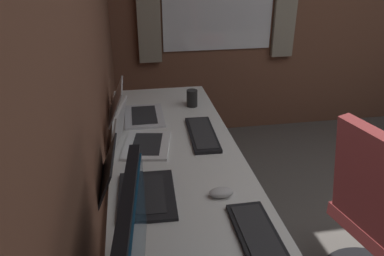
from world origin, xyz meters
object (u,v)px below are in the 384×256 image
(keyboard_spare, at_px, (202,134))
(coffee_mug, at_px, (192,98))
(laptop_left, at_px, (133,110))
(office_chair, at_px, (381,229))
(laptop_leftmost, at_px, (130,187))
(laptop_center, at_px, (136,137))
(keyboard_main, at_px, (261,242))
(mouse_main, at_px, (221,192))
(drawer_pedestal, at_px, (170,202))

(keyboard_spare, bearing_deg, coffee_mug, -2.30)
(laptop_left, distance_m, keyboard_spare, 0.48)
(laptop_left, bearing_deg, office_chair, -128.14)
(coffee_mug, relative_size, office_chair, 0.11)
(laptop_leftmost, xyz_separation_m, laptop_center, (0.44, -0.04, 0.00))
(keyboard_main, distance_m, office_chair, 0.82)
(keyboard_main, relative_size, office_chair, 0.43)
(laptop_leftmost, bearing_deg, keyboard_main, -128.33)
(mouse_main, height_order, office_chair, office_chair)
(drawer_pedestal, relative_size, laptop_left, 2.01)
(laptop_center, distance_m, office_chair, 1.27)
(laptop_leftmost, height_order, keyboard_main, laptop_leftmost)
(laptop_center, bearing_deg, mouse_main, -146.19)
(laptop_leftmost, xyz_separation_m, office_chair, (-0.07, -1.15, -0.32))
(laptop_leftmost, xyz_separation_m, keyboard_spare, (0.51, -0.40, -0.04))
(drawer_pedestal, xyz_separation_m, laptop_leftmost, (-0.45, 0.20, 0.43))
(laptop_left, distance_m, mouse_main, 0.92)
(laptop_center, bearing_deg, laptop_left, 0.79)
(keyboard_main, height_order, office_chair, office_chair)
(keyboard_main, bearing_deg, laptop_leftmost, 51.67)
(drawer_pedestal, relative_size, coffee_mug, 6.29)
(keyboard_spare, relative_size, mouse_main, 4.09)
(office_chair, bearing_deg, drawer_pedestal, 61.26)
(drawer_pedestal, bearing_deg, laptop_leftmost, 155.85)
(laptop_center, relative_size, office_chair, 0.36)
(laptop_left, bearing_deg, laptop_leftmost, 177.75)
(laptop_center, bearing_deg, keyboard_spare, -79.73)
(laptop_left, distance_m, office_chair, 1.46)
(coffee_mug, bearing_deg, laptop_leftmost, 156.30)
(laptop_center, height_order, keyboard_main, laptop_center)
(office_chair, bearing_deg, laptop_left, 51.86)
(keyboard_spare, relative_size, office_chair, 0.44)
(keyboard_main, height_order, coffee_mug, coffee_mug)
(laptop_leftmost, bearing_deg, coffee_mug, -23.70)
(laptop_left, xyz_separation_m, coffee_mug, (0.13, -0.38, 0.00))
(drawer_pedestal, relative_size, mouse_main, 6.68)
(laptop_center, distance_m, coffee_mug, 0.63)
(keyboard_spare, xyz_separation_m, coffee_mug, (0.44, -0.02, 0.04))
(keyboard_main, height_order, keyboard_spare, same)
(laptop_left, distance_m, keyboard_main, 1.22)
(laptop_leftmost, height_order, office_chair, office_chair)
(laptop_left, bearing_deg, drawer_pedestal, -154.51)
(mouse_main, bearing_deg, keyboard_spare, -3.14)
(keyboard_main, relative_size, coffee_mug, 3.81)
(drawer_pedestal, height_order, laptop_left, laptop_left)
(keyboard_spare, height_order, coffee_mug, coffee_mug)
(laptop_center, bearing_deg, coffee_mug, -36.96)
(laptop_left, relative_size, office_chair, 0.36)
(laptop_center, relative_size, keyboard_main, 0.82)
(drawer_pedestal, bearing_deg, mouse_main, -162.04)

